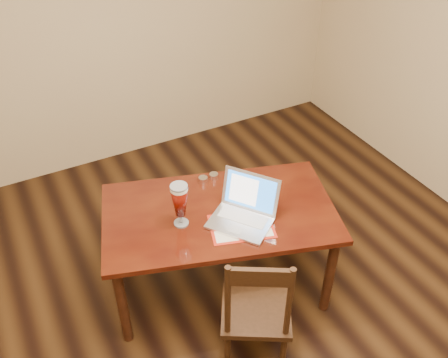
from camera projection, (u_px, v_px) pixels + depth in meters
room_shell at (261, 108)px, 1.94m from camera, size 4.51×5.01×2.71m
dining_table at (219, 220)px, 3.13m from camera, size 1.61×1.20×0.97m
dining_chair at (256, 312)px, 2.79m from camera, size 0.52×0.52×0.92m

